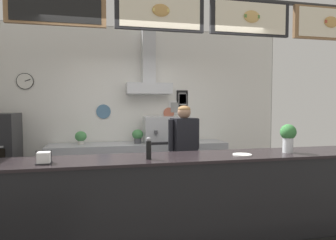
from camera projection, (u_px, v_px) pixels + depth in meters
ground_plane at (157, 234)px, 3.68m from camera, size 6.89×6.89×0.00m
back_wall_assembly at (137, 103)px, 5.65m from camera, size 5.74×2.58×3.03m
service_counter at (164, 204)px, 3.28m from camera, size 4.99×0.66×1.03m
back_prep_counter at (140, 168)px, 5.47m from camera, size 3.18×0.62×0.88m
shop_worker at (184, 153)px, 4.51m from camera, size 0.51×0.30×1.57m
espresso_machine at (160, 130)px, 5.49m from camera, size 0.60×0.48×0.48m
potted_basil at (138, 136)px, 5.39m from camera, size 0.20×0.20×0.25m
potted_thyme at (81, 137)px, 5.25m from camera, size 0.20×0.20×0.23m
potted_sage at (187, 135)px, 5.60m from camera, size 0.17×0.17×0.22m
condiment_plate at (242, 155)px, 3.35m from camera, size 0.21×0.21×0.01m
napkin_holder at (44, 158)px, 2.89m from camera, size 0.14×0.14×0.13m
pepper_grinder at (149, 148)px, 3.11m from camera, size 0.05×0.05×0.23m
basil_vase at (288, 137)px, 3.51m from camera, size 0.18×0.18×0.33m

